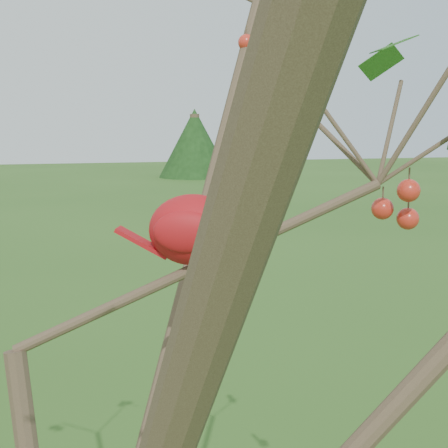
# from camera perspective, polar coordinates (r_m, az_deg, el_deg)

# --- Properties ---
(crabapple_tree) EXTENTS (2.35, 2.05, 2.95)m
(crabapple_tree) POSITION_cam_1_polar(r_m,az_deg,el_deg) (0.88, -14.46, -2.88)
(crabapple_tree) COLOR #3F2E22
(crabapple_tree) RESTS_ON ground
(cardinal) EXTENTS (0.23, 0.16, 0.17)m
(cardinal) POSITION_cam_1_polar(r_m,az_deg,el_deg) (1.00, -2.39, -0.18)
(cardinal) COLOR #AF140F
(cardinal) RESTS_ON ground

